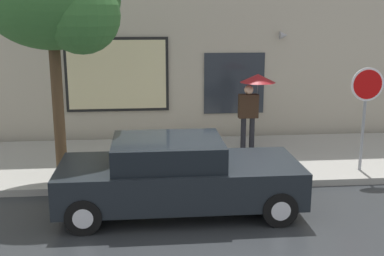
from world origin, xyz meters
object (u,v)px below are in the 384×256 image
object	(u,v)px
fire_hydrant	(146,160)
parked_car	(177,176)
street_tree	(57,2)
stop_sign	(366,99)
pedestrian_with_umbrella	(254,92)

from	to	relation	value
fire_hydrant	parked_car	bearing A→B (deg)	-71.31
parked_car	street_tree	bearing A→B (deg)	143.52
parked_car	stop_sign	bearing A→B (deg)	20.03
parked_car	street_tree	xyz separation A→B (m)	(-2.34, 1.73, 3.23)
street_tree	parked_car	bearing A→B (deg)	-36.48
parked_car	street_tree	size ratio (longest dim) A/B	0.92
parked_car	fire_hydrant	distance (m)	1.87
pedestrian_with_umbrella	street_tree	xyz separation A→B (m)	(-4.58, -1.80, 2.21)
stop_sign	street_tree	bearing A→B (deg)	178.86
parked_car	pedestrian_with_umbrella	xyz separation A→B (m)	(2.24, 3.53, 1.02)
pedestrian_with_umbrella	street_tree	distance (m)	5.40
parked_car	pedestrian_with_umbrella	bearing A→B (deg)	57.56
fire_hydrant	stop_sign	size ratio (longest dim) A/B	0.30
fire_hydrant	street_tree	size ratio (longest dim) A/B	0.14
pedestrian_with_umbrella	parked_car	bearing A→B (deg)	-122.44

